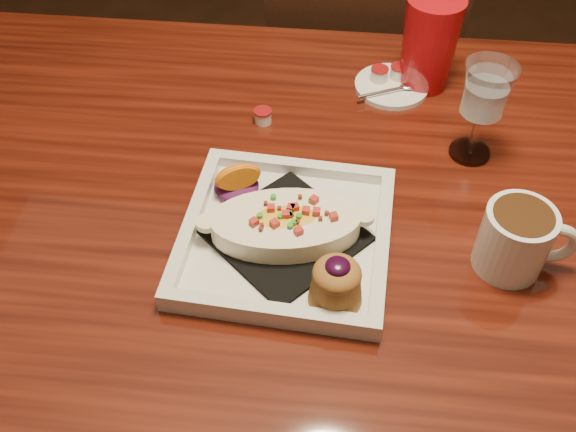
# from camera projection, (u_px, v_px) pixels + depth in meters

# --- Properties ---
(floor) EXTENTS (7.00, 7.00, 0.00)m
(floor) POSITION_uv_depth(u_px,v_px,m) (331.00, 424.00, 1.49)
(floor) COLOR #321B10
(floor) RESTS_ON ground
(table) EXTENTS (1.50, 0.90, 0.75)m
(table) POSITION_uv_depth(u_px,v_px,m) (352.00, 241.00, 1.01)
(table) COLOR maroon
(table) RESTS_ON floor
(chair_far) EXTENTS (0.42, 0.42, 0.93)m
(chair_far) POSITION_uv_depth(u_px,v_px,m) (357.00, 82.00, 1.54)
(chair_far) COLOR black
(chair_far) RESTS_ON floor
(plate) EXTENTS (0.29, 0.29, 0.08)m
(plate) POSITION_uv_depth(u_px,v_px,m) (290.00, 235.00, 0.85)
(plate) COLOR white
(plate) RESTS_ON table
(coffee_mug) EXTENTS (0.13, 0.09, 0.10)m
(coffee_mug) POSITION_uv_depth(u_px,v_px,m) (518.00, 238.00, 0.81)
(coffee_mug) COLOR white
(coffee_mug) RESTS_ON table
(goblet) EXTENTS (0.08, 0.08, 0.16)m
(goblet) POSITION_uv_depth(u_px,v_px,m) (485.00, 95.00, 0.92)
(goblet) COLOR silver
(goblet) RESTS_ON table
(saucer) EXTENTS (0.13, 0.13, 0.09)m
(saucer) POSITION_uv_depth(u_px,v_px,m) (390.00, 84.00, 1.11)
(saucer) COLOR white
(saucer) RESTS_ON table
(creamer_loose) EXTENTS (0.03, 0.03, 0.02)m
(creamer_loose) POSITION_uv_depth(u_px,v_px,m) (263.00, 116.00, 1.04)
(creamer_loose) COLOR white
(creamer_loose) RESTS_ON table
(red_tumbler) EXTENTS (0.10, 0.10, 0.16)m
(red_tumbler) POSITION_uv_depth(u_px,v_px,m) (429.00, 44.00, 1.07)
(red_tumbler) COLOR red
(red_tumbler) RESTS_ON table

